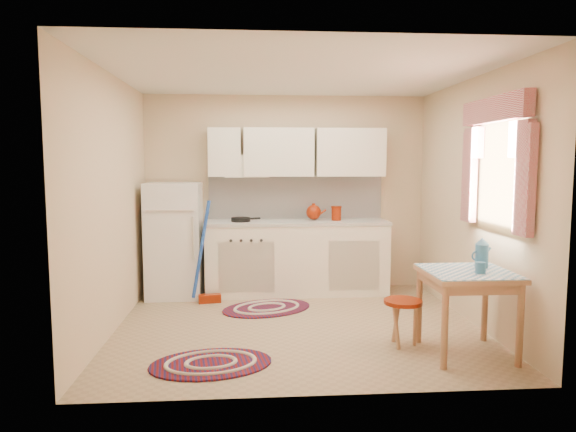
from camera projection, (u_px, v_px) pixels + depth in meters
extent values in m
plane|color=tan|center=(297.00, 325.00, 5.21)|extent=(3.60, 3.60, 0.00)
cube|color=silver|center=(298.00, 74.00, 4.95)|extent=(3.60, 3.20, 0.04)
cube|color=#D0B38C|center=(286.00, 193.00, 6.67)|extent=(3.60, 0.04, 2.50)
cube|color=#D0B38C|center=(319.00, 220.00, 3.50)|extent=(3.60, 0.04, 2.50)
cube|color=#D0B38C|center=(112.00, 203.00, 4.95)|extent=(0.04, 3.20, 2.50)
cube|color=#D0B38C|center=(473.00, 201.00, 5.22)|extent=(0.04, 3.20, 2.50)
cube|color=white|center=(296.00, 197.00, 6.67)|extent=(2.25, 0.03, 0.55)
cube|color=white|center=(297.00, 153.00, 6.46)|extent=(2.25, 0.33, 0.60)
cube|color=white|center=(499.00, 173.00, 4.64)|extent=(0.04, 0.85, 0.95)
cube|color=white|center=(175.00, 240.00, 6.28)|extent=(0.65, 0.60, 1.40)
cube|color=white|center=(297.00, 258.00, 6.46)|extent=(2.25, 0.60, 0.88)
cube|color=#B9B9B0|center=(297.00, 222.00, 6.42)|extent=(2.27, 0.62, 0.04)
cylinder|color=black|center=(241.00, 220.00, 6.31)|extent=(0.31, 0.31, 0.05)
cylinder|color=maroon|center=(336.00, 214.00, 6.44)|extent=(0.15, 0.15, 0.16)
cube|color=tan|center=(466.00, 313.00, 4.39)|extent=(0.72, 0.72, 0.72)
cylinder|color=maroon|center=(403.00, 323.00, 4.60)|extent=(0.42, 0.42, 0.42)
cylinder|color=teal|center=(480.00, 268.00, 4.25)|extent=(0.11, 0.11, 0.10)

